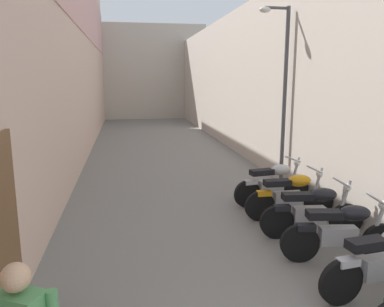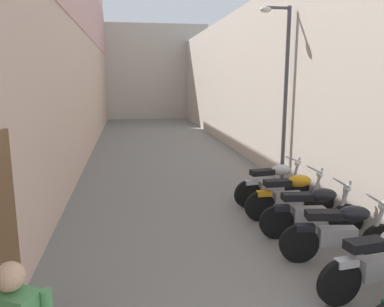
% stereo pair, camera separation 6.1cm
% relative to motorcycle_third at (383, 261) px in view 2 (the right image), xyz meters
% --- Properties ---
extents(ground_plane, '(41.89, 41.89, 0.00)m').
position_rel_motorcycle_third_xyz_m(ground_plane, '(-1.80, 7.66, -0.50)').
color(ground_plane, slate).
extents(building_left, '(0.45, 25.89, 7.76)m').
position_rel_motorcycle_third_xyz_m(building_left, '(-4.74, 9.62, 3.42)').
color(building_left, beige).
rests_on(building_left, ground).
extents(building_right, '(0.45, 25.89, 5.27)m').
position_rel_motorcycle_third_xyz_m(building_right, '(1.14, 9.65, 2.14)').
color(building_right, beige).
rests_on(building_right, ground).
extents(building_far_end, '(8.49, 2.00, 6.41)m').
position_rel_motorcycle_third_xyz_m(building_far_end, '(-1.80, 23.60, 2.71)').
color(building_far_end, beige).
rests_on(building_far_end, ground).
extents(motorcycle_third, '(1.85, 0.58, 1.04)m').
position_rel_motorcycle_third_xyz_m(motorcycle_third, '(0.00, 0.00, 0.00)').
color(motorcycle_third, black).
rests_on(motorcycle_third, ground).
extents(motorcycle_fourth, '(1.84, 0.58, 1.04)m').
position_rel_motorcycle_third_xyz_m(motorcycle_fourth, '(-0.00, 0.97, 0.00)').
color(motorcycle_fourth, black).
rests_on(motorcycle_fourth, ground).
extents(motorcycle_fifth, '(1.85, 0.58, 1.04)m').
position_rel_motorcycle_third_xyz_m(motorcycle_fifth, '(0.00, 1.89, 0.00)').
color(motorcycle_fifth, black).
rests_on(motorcycle_fifth, ground).
extents(motorcycle_sixth, '(1.85, 0.58, 1.04)m').
position_rel_motorcycle_third_xyz_m(motorcycle_sixth, '(0.00, 2.82, 0.00)').
color(motorcycle_sixth, black).
rests_on(motorcycle_sixth, ground).
extents(motorcycle_seventh, '(1.84, 0.58, 1.04)m').
position_rel_motorcycle_third_xyz_m(motorcycle_seventh, '(-0.00, 3.73, 0.00)').
color(motorcycle_seventh, black).
rests_on(motorcycle_seventh, ground).
extents(street_lamp, '(0.79, 0.18, 4.48)m').
position_rel_motorcycle_third_xyz_m(street_lamp, '(0.70, 5.15, 2.13)').
color(street_lamp, '#47474C').
rests_on(street_lamp, ground).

